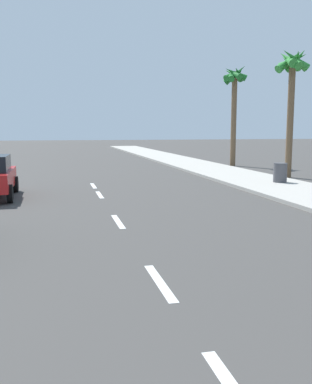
{
  "coord_description": "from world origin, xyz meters",
  "views": [
    {
      "loc": [
        -1.63,
        1.49,
        2.52
      ],
      "look_at": [
        0.58,
        11.01,
        1.1
      ],
      "focal_mm": 40.76,
      "sensor_mm": 36.0,
      "label": 1
    }
  ],
  "objects": [
    {
      "name": "lane_stripe_4",
      "position": [
        0.0,
        18.13,
        0.0
      ],
      "size": [
        0.16,
        1.8,
        0.01
      ],
      "primitive_type": "cube",
      "color": "white",
      "rests_on": "ground"
    },
    {
      "name": "ground_plane",
      "position": [
        0.0,
        20.0,
        0.0
      ],
      "size": [
        160.0,
        160.0,
        0.0
      ],
      "primitive_type": "plane",
      "color": "#423F3D"
    },
    {
      "name": "lane_stripe_3",
      "position": [
        0.0,
        13.12,
        0.0
      ],
      "size": [
        0.16,
        1.8,
        0.01
      ],
      "primitive_type": "cube",
      "color": "white",
      "rests_on": "ground"
    },
    {
      "name": "lane_stripe_2",
      "position": [
        0.0,
        8.22,
        0.0
      ],
      "size": [
        0.16,
        1.8,
        0.01
      ],
      "primitive_type": "cube",
      "color": "white",
      "rests_on": "ground"
    },
    {
      "name": "palm_tree_distant",
      "position": [
        10.23,
        29.37,
        5.29
      ],
      "size": [
        1.74,
        1.85,
        6.89
      ],
      "color": "brown",
      "rests_on": "ground"
    },
    {
      "name": "sidewalk_strip",
      "position": [
        7.67,
        22.0,
        0.07
      ],
      "size": [
        3.6,
        80.0,
        0.14
      ],
      "primitive_type": "cube",
      "color": "#B2ADA3",
      "rests_on": "ground"
    },
    {
      "name": "trash_bin_far",
      "position": [
        8.2,
        19.17,
        0.57
      ],
      "size": [
        0.6,
        0.6,
        0.86
      ],
      "primitive_type": "cylinder",
      "color": "#47474C",
      "rests_on": "sidewalk_strip"
    },
    {
      "name": "lane_stripe_5",
      "position": [
        0.0,
        20.86,
        0.0
      ],
      "size": [
        0.16,
        1.8,
        0.01
      ],
      "primitive_type": "cube",
      "color": "white",
      "rests_on": "ground"
    },
    {
      "name": "palm_tree_far",
      "position": [
        10.18,
        21.97,
        5.24
      ],
      "size": [
        1.73,
        1.89,
        6.63
      ],
      "color": "brown",
      "rests_on": "ground"
    }
  ]
}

